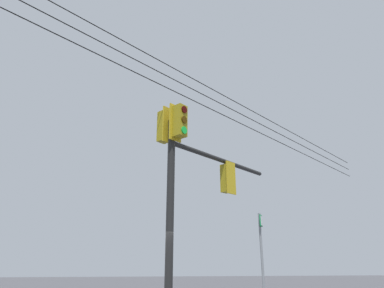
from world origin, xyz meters
TOP-DOWN VIEW (x-y plane):
  - signal_mast_assembly at (-0.31, -1.43)m, footprint 3.67×3.88m
  - route_sign_primary at (0.09, -3.47)m, footprint 0.28×0.16m
  - overhead_wire_span at (-0.16, -1.69)m, footprint 14.68×18.18m

SIDE VIEW (x-z plane):
  - route_sign_primary at x=0.09m, z-range 0.25..3.36m
  - signal_mast_assembly at x=-0.31m, z-range 1.24..7.16m
  - overhead_wire_span at x=-0.16m, z-range 6.06..7.51m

